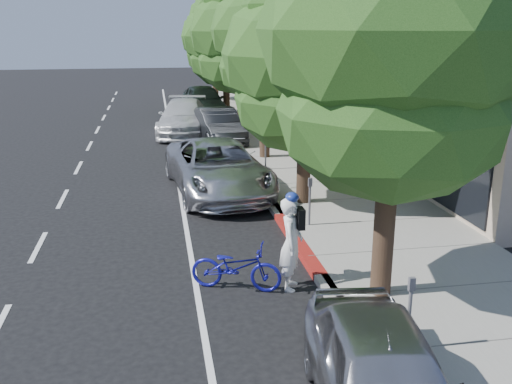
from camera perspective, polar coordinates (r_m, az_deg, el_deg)
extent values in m
plane|color=black|center=(13.05, 5.26, -6.97)|extent=(120.00, 120.00, 0.00)
cube|color=gray|center=(20.93, 5.67, 2.30)|extent=(4.60, 56.00, 0.15)
cube|color=#9E998E|center=(20.45, -0.56, 2.04)|extent=(0.30, 56.00, 0.15)
cube|color=maroon|center=(13.92, 4.19, -5.08)|extent=(0.32, 4.00, 0.15)
cube|color=#C1AB94|center=(32.24, 13.85, 13.06)|extent=(10.00, 36.00, 7.00)
cylinder|color=black|center=(11.05, 12.68, -3.75)|extent=(0.40, 0.40, 2.87)
ellipsoid|color=#1D4615|center=(10.50, 13.46, 7.90)|extent=(4.17, 4.17, 3.34)
ellipsoid|color=#1D4615|center=(10.39, 13.99, 15.53)|extent=(4.91, 4.91, 3.93)
cylinder|color=black|center=(16.55, 4.79, 2.66)|extent=(0.40, 0.40, 2.48)
ellipsoid|color=#1D4615|center=(16.20, 4.95, 9.35)|extent=(4.05, 4.05, 3.24)
ellipsoid|color=#1D4615|center=(16.09, 5.06, 13.61)|extent=(4.76, 4.76, 3.81)
ellipsoid|color=#1D4615|center=(16.08, 5.18, 18.14)|extent=(3.57, 3.57, 2.86)
cylinder|color=black|center=(22.25, 0.88, 6.72)|extent=(0.40, 0.40, 2.80)
ellipsoid|color=#1D4615|center=(21.98, 0.91, 12.39)|extent=(3.54, 3.54, 2.83)
ellipsoid|color=#1D4615|center=(21.93, 0.92, 15.94)|extent=(4.17, 4.17, 3.33)
cylinder|color=black|center=(28.10, -1.45, 8.70)|extent=(0.40, 0.40, 2.74)
ellipsoid|color=#1D4615|center=(27.89, -1.48, 13.08)|extent=(4.24, 4.24, 3.40)
ellipsoid|color=#1D4615|center=(27.84, -1.50, 15.81)|extent=(4.99, 4.99, 3.99)
cylinder|color=black|center=(34.01, -2.98, 9.88)|extent=(0.40, 0.40, 2.54)
ellipsoid|color=#1D4615|center=(33.84, -3.03, 13.24)|extent=(4.28, 4.28, 3.43)
ellipsoid|color=#1D4615|center=(33.79, -3.06, 15.33)|extent=(5.04, 5.04, 4.03)
ellipsoid|color=#1D4615|center=(33.79, -3.10, 17.54)|extent=(3.78, 3.78, 3.02)
cylinder|color=black|center=(39.94, -4.06, 10.79)|extent=(0.40, 0.40, 2.46)
ellipsoid|color=#1D4615|center=(39.80, -4.12, 13.56)|extent=(3.95, 3.95, 3.16)
ellipsoid|color=#1D4615|center=(39.76, -4.16, 15.29)|extent=(4.65, 4.65, 3.72)
ellipsoid|color=#1D4615|center=(39.75, -4.20, 17.11)|extent=(3.49, 3.49, 2.79)
imported|color=white|center=(11.45, 3.54, -5.19)|extent=(0.66, 0.81, 1.91)
imported|color=#17169B|center=(11.56, -2.00, -7.49)|extent=(1.96, 1.27, 0.97)
imported|color=silver|center=(18.01, -3.84, 2.44)|extent=(3.28, 6.13, 1.64)
imported|color=black|center=(25.87, -3.79, 6.63)|extent=(2.16, 4.78, 1.52)
imported|color=silver|center=(28.10, -7.26, 7.42)|extent=(2.99, 5.81, 1.61)
imported|color=black|center=(33.42, -5.27, 9.07)|extent=(2.54, 5.42, 1.79)
imported|color=#A7A7AC|center=(7.98, 12.53, -17.87)|extent=(2.24, 4.47, 1.46)
imported|color=black|center=(22.17, 7.01, 5.42)|extent=(1.00, 1.00, 1.64)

